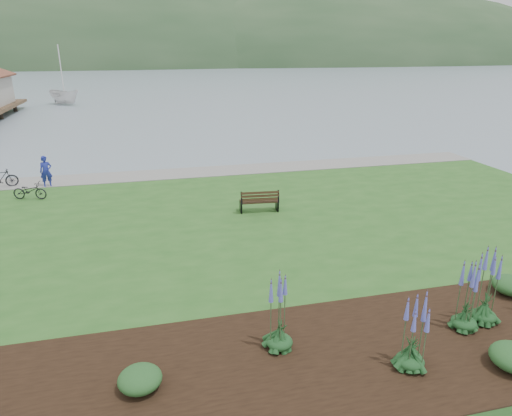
{
  "coord_description": "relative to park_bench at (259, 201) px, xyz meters",
  "views": [
    {
      "loc": [
        -2.47,
        -17.65,
        6.99
      ],
      "look_at": [
        1.37,
        -2.08,
        1.3
      ],
      "focal_mm": 32.0,
      "sensor_mm": 36.0,
      "label": 1
    }
  ],
  "objects": [
    {
      "name": "shoreline_path",
      "position": [
        -2.0,
        7.01,
        -0.48
      ],
      "size": [
        34.0,
        2.2,
        0.03
      ],
      "primitive_type": "cube",
      "color": "gray",
      "rests_on": "lawn"
    },
    {
      "name": "shrub_0",
      "position": [
        -4.95,
        -9.69,
        -0.23
      ],
      "size": [
        0.89,
        0.89,
        0.45
      ],
      "primitive_type": "ellipsoid",
      "color": "#1E4C21",
      "rests_on": "garden_bed"
    },
    {
      "name": "echium_4",
      "position": [
        -1.83,
        -9.09,
        0.5
      ],
      "size": [
        0.62,
        0.62,
        2.33
      ],
      "color": "#163D1C",
      "rests_on": "garden_bed"
    },
    {
      "name": "shrub_2",
      "position": [
        5.18,
        -8.28,
        -0.2
      ],
      "size": [
        1.0,
        1.0,
        0.5
      ],
      "primitive_type": "ellipsoid",
      "color": "#1E4C21",
      "rests_on": "garden_bed"
    },
    {
      "name": "ground",
      "position": [
        -2.0,
        0.11,
        -0.89
      ],
      "size": [
        600.0,
        600.0,
        0.0
      ],
      "primitive_type": "plane",
      "color": "gray",
      "rests_on": "ground"
    },
    {
      "name": "far_hillside",
      "position": [
        18.0,
        170.11,
        -0.89
      ],
      "size": [
        580.0,
        80.0,
        38.0
      ],
      "primitive_type": null,
      "color": "#2A4A29",
      "rests_on": "ground"
    },
    {
      "name": "garden_bed",
      "position": [
        1.0,
        -9.69,
        -0.47
      ],
      "size": [
        24.0,
        4.4,
        0.04
      ],
      "primitive_type": "cube",
      "color": "black",
      "rests_on": "lawn"
    },
    {
      "name": "person",
      "position": [
        -9.33,
        6.1,
        0.42
      ],
      "size": [
        0.75,
        0.6,
        1.82
      ],
      "primitive_type": "imported",
      "rotation": [
        0.0,
        0.0,
        0.24
      ],
      "color": "navy",
      "rests_on": "lawn"
    },
    {
      "name": "echium_0",
      "position": [
        0.71,
        -10.4,
        0.37
      ],
      "size": [
        0.62,
        0.62,
        1.94
      ],
      "color": "#163D1C",
      "rests_on": "garden_bed"
    },
    {
      "name": "park_bench",
      "position": [
        0.0,
        0.0,
        0.0
      ],
      "size": [
        1.65,
        0.8,
        0.99
      ],
      "rotation": [
        0.0,
        0.0,
        -0.09
      ],
      "color": "black",
      "rests_on": "lawn"
    },
    {
      "name": "bicycle_b",
      "position": [
        -11.51,
        6.41,
        -0.02
      ],
      "size": [
        0.9,
        1.64,
        0.95
      ],
      "primitive_type": "imported",
      "rotation": [
        0.0,
        0.0,
        1.87
      ],
      "color": "black",
      "rests_on": "lawn"
    },
    {
      "name": "echium_5",
      "position": [
        3.47,
        -9.29,
        0.5
      ],
      "size": [
        0.62,
        0.62,
        2.33
      ],
      "color": "#163D1C",
      "rests_on": "garden_bed"
    },
    {
      "name": "echium_1",
      "position": [
        2.79,
        -9.44,
        0.51
      ],
      "size": [
        0.62,
        0.62,
        2.23
      ],
      "color": "#163D1C",
      "rests_on": "garden_bed"
    },
    {
      "name": "sailboat",
      "position": [
        -13.88,
        45.65,
        -0.89
      ],
      "size": [
        12.5,
        12.51,
        23.12
      ],
      "primitive_type": "imported",
      "rotation": [
        0.0,
        0.0,
        0.75
      ],
      "color": "silver",
      "rests_on": "ground"
    },
    {
      "name": "lawn",
      "position": [
        -2.0,
        -1.89,
        -0.69
      ],
      "size": [
        34.0,
        20.0,
        0.4
      ],
      "primitive_type": "cube",
      "color": "#285A20",
      "rests_on": "ground"
    },
    {
      "name": "bicycle_a",
      "position": [
        -9.75,
        4.16,
        -0.09
      ],
      "size": [
        0.93,
        1.62,
        0.8
      ],
      "primitive_type": "imported",
      "rotation": [
        0.0,
        0.0,
        1.3
      ],
      "color": "black",
      "rests_on": "lawn"
    }
  ]
}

